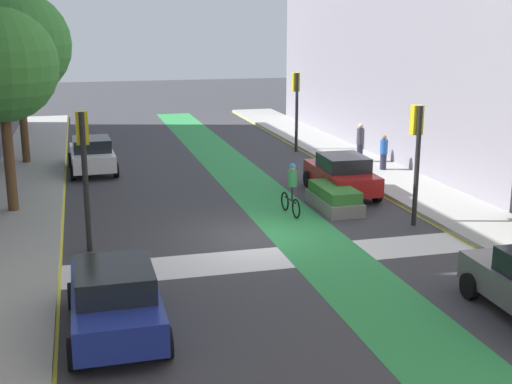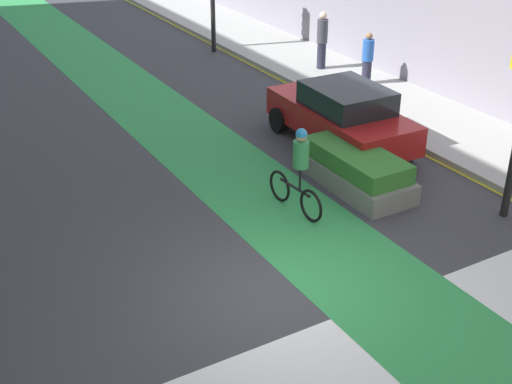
{
  "view_description": "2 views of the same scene",
  "coord_description": "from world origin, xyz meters",
  "views": [
    {
      "loc": [
        -5.2,
        -19.41,
        6.52
      ],
      "look_at": [
        0.45,
        1.99,
        0.94
      ],
      "focal_mm": 47.2,
      "sensor_mm": 36.0,
      "label": 1
    },
    {
      "loc": [
        -5.2,
        -8.17,
        6.89
      ],
      "look_at": [
        0.36,
        1.4,
        1.15
      ],
      "focal_mm": 48.68,
      "sensor_mm": 36.0,
      "label": 2
    }
  ],
  "objects": [
    {
      "name": "median_planter",
      "position": [
        3.49,
        2.47,
        0.4
      ],
      "size": [
        1.25,
        2.81,
        0.85
      ],
      "color": "slate",
      "rests_on": "ground_plane"
    },
    {
      "name": "car_red_right_far",
      "position": [
        4.54,
        4.42,
        0.8
      ],
      "size": [
        2.14,
        4.26,
        1.57
      ],
      "color": "#A51919",
      "rests_on": "ground_plane"
    },
    {
      "name": "ground_plane",
      "position": [
        0.0,
        0.0,
        0.0
      ],
      "size": [
        120.0,
        120.0,
        0.0
      ],
      "primitive_type": "plane",
      "color": "#38383D"
    },
    {
      "name": "crosswalk_band",
      "position": [
        0.0,
        -2.0,
        0.0
      ],
      "size": [
        12.0,
        1.8,
        0.01
      ],
      "primitive_type": "cube",
      "color": "silver",
      "rests_on": "ground_plane"
    },
    {
      "name": "cyclist_in_lane",
      "position": [
        1.76,
        2.13,
        0.97
      ],
      "size": [
        0.32,
        1.73,
        1.86
      ],
      "color": "black",
      "rests_on": "ground_plane"
    },
    {
      "name": "pedestrian_sidewalk_right_b",
      "position": [
        7.8,
        7.58,
        0.93
      ],
      "size": [
        0.34,
        0.34,
        1.55
      ],
      "color": "#262638",
      "rests_on": "sidewalk_right"
    },
    {
      "name": "bike_lane_paint",
      "position": [
        1.49,
        0.0,
        0.0
      ],
      "size": [
        2.4,
        60.0,
        0.01
      ],
      "primitive_type": "cube",
      "color": "#2D8C47",
      "rests_on": "ground_plane"
    },
    {
      "name": "pedestrian_sidewalk_right_a",
      "position": [
        7.5,
        9.52,
        1.08
      ],
      "size": [
        0.34,
        0.34,
        1.81
      ],
      "color": "#262638",
      "rests_on": "sidewalk_right"
    }
  ]
}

